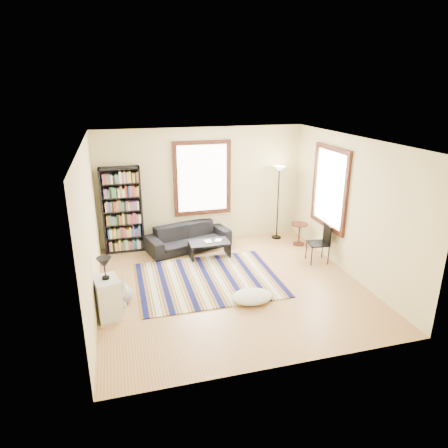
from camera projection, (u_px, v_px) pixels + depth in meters
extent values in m
cube|color=tan|center=(231.00, 287.00, 7.86)|extent=(5.00, 5.00, 0.10)
cube|color=white|center=(232.00, 138.00, 6.90)|extent=(5.00, 5.00, 0.10)
cube|color=beige|center=(202.00, 186.00, 9.70)|extent=(5.00, 0.10, 2.80)
cube|color=beige|center=(287.00, 278.00, 5.06)|extent=(5.00, 0.10, 2.80)
cube|color=beige|center=(87.00, 230.00, 6.75)|extent=(0.10, 5.00, 2.80)
cube|color=beige|center=(353.00, 207.00, 8.02)|extent=(0.10, 5.00, 2.80)
cube|color=white|center=(202.00, 178.00, 9.57)|extent=(1.20, 0.06, 1.60)
cube|color=white|center=(330.00, 188.00, 8.66)|extent=(0.06, 1.20, 1.60)
cube|color=#0D1141|center=(208.00, 279.00, 8.04)|extent=(2.81, 2.25, 0.02)
imported|color=black|center=(189.00, 237.00, 9.50)|extent=(1.24, 2.10, 0.58)
cube|color=black|center=(122.00, 210.00, 9.15)|extent=(0.90, 0.30, 2.00)
cube|color=black|center=(209.00, 249.00, 9.08)|extent=(0.96, 0.61, 0.36)
imported|color=beige|center=(205.00, 242.00, 9.00)|extent=(0.21, 0.16, 0.02)
imported|color=beige|center=(215.00, 240.00, 9.11)|extent=(0.22, 0.24, 0.02)
ellipsoid|color=beige|center=(252.00, 297.00, 7.22)|extent=(0.86, 0.72, 0.19)
cylinder|color=#421910|center=(299.00, 234.00, 9.74)|extent=(0.44, 0.44, 0.54)
cube|color=black|center=(318.00, 244.00, 8.74)|extent=(0.47, 0.45, 0.86)
cube|color=silver|center=(108.00, 298.00, 6.68)|extent=(0.48, 0.57, 0.70)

